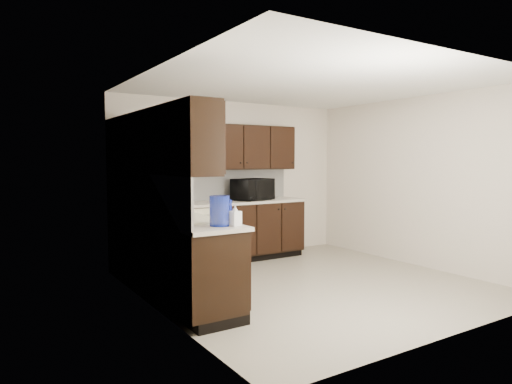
# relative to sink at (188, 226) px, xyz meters

# --- Properties ---
(floor) EXTENTS (4.00, 4.00, 0.00)m
(floor) POSITION_rel_sink_xyz_m (1.68, 0.01, -0.88)
(floor) COLOR gray
(floor) RESTS_ON ground
(ceiling) EXTENTS (4.00, 4.00, 0.00)m
(ceiling) POSITION_rel_sink_xyz_m (1.68, 0.01, 1.62)
(ceiling) COLOR white
(ceiling) RESTS_ON wall_back
(wall_back) EXTENTS (4.00, 0.02, 2.50)m
(wall_back) POSITION_rel_sink_xyz_m (1.68, 2.01, 0.37)
(wall_back) COLOR beige
(wall_back) RESTS_ON floor
(wall_left) EXTENTS (0.02, 4.00, 2.50)m
(wall_left) POSITION_rel_sink_xyz_m (-0.32, 0.01, 0.37)
(wall_left) COLOR beige
(wall_left) RESTS_ON floor
(wall_right) EXTENTS (0.02, 4.00, 2.50)m
(wall_right) POSITION_rel_sink_xyz_m (3.68, 0.01, 0.37)
(wall_right) COLOR beige
(wall_right) RESTS_ON floor
(wall_front) EXTENTS (4.00, 0.02, 2.50)m
(wall_front) POSITION_rel_sink_xyz_m (1.68, -1.99, 0.37)
(wall_front) COLOR beige
(wall_front) RESTS_ON floor
(lower_cabinets) EXTENTS (3.00, 2.80, 0.90)m
(lower_cabinets) POSITION_rel_sink_xyz_m (0.67, 1.12, -0.47)
(lower_cabinets) COLOR black
(lower_cabinets) RESTS_ON floor
(countertop) EXTENTS (3.03, 2.83, 0.04)m
(countertop) POSITION_rel_sink_xyz_m (0.67, 1.12, 0.04)
(countertop) COLOR #B9B0A1
(countertop) RESTS_ON lower_cabinets
(backsplash) EXTENTS (3.00, 2.80, 0.48)m
(backsplash) POSITION_rel_sink_xyz_m (0.46, 1.33, 0.30)
(backsplash) COLOR silver
(backsplash) RESTS_ON countertop
(upper_cabinets) EXTENTS (3.00, 2.80, 0.70)m
(upper_cabinets) POSITION_rel_sink_xyz_m (0.58, 1.22, 0.89)
(upper_cabinets) COLOR black
(upper_cabinets) RESTS_ON wall_back
(dishwasher) EXTENTS (0.58, 0.04, 0.78)m
(dishwasher) POSITION_rel_sink_xyz_m (0.98, 1.42, -0.33)
(dishwasher) COLOR beige
(dishwasher) RESTS_ON lower_cabinets
(sink) EXTENTS (0.54, 0.82, 0.42)m
(sink) POSITION_rel_sink_xyz_m (0.00, 0.00, 0.00)
(sink) COLOR beige
(sink) RESTS_ON countertop
(microwave) EXTENTS (0.70, 0.57, 0.34)m
(microwave) POSITION_rel_sink_xyz_m (1.85, 1.67, 0.23)
(microwave) COLOR black
(microwave) RESTS_ON countertop
(soap_bottle_a) EXTENTS (0.11, 0.11, 0.21)m
(soap_bottle_a) POSITION_rel_sink_xyz_m (0.20, -0.64, 0.17)
(soap_bottle_a) COLOR gray
(soap_bottle_a) RESTS_ON countertop
(soap_bottle_b) EXTENTS (0.09, 0.09, 0.22)m
(soap_bottle_b) POSITION_rel_sink_xyz_m (-0.13, 0.09, 0.17)
(soap_bottle_b) COLOR gray
(soap_bottle_b) RESTS_ON countertop
(toaster_oven) EXTENTS (0.39, 0.34, 0.20)m
(toaster_oven) POSITION_rel_sink_xyz_m (0.11, 1.72, 0.16)
(toaster_oven) COLOR #BAB9BC
(toaster_oven) RESTS_ON countertop
(storage_bin) EXTENTS (0.51, 0.39, 0.19)m
(storage_bin) POSITION_rel_sink_xyz_m (0.05, 1.32, 0.16)
(storage_bin) COLOR white
(storage_bin) RESTS_ON countertop
(blue_pitcher) EXTENTS (0.25, 0.25, 0.29)m
(blue_pitcher) POSITION_rel_sink_xyz_m (0.07, -0.56, 0.20)
(blue_pitcher) COLOR #102299
(blue_pitcher) RESTS_ON countertop
(teal_tumbler) EXTENTS (0.11, 0.11, 0.20)m
(teal_tumbler) POSITION_rel_sink_xyz_m (0.15, 0.36, 0.16)
(teal_tumbler) COLOR #0C8385
(teal_tumbler) RESTS_ON countertop
(paper_towel_roll) EXTENTS (0.17, 0.17, 0.28)m
(paper_towel_roll) POSITION_rel_sink_xyz_m (0.08, 1.36, 0.20)
(paper_towel_roll) COLOR white
(paper_towel_roll) RESTS_ON countertop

